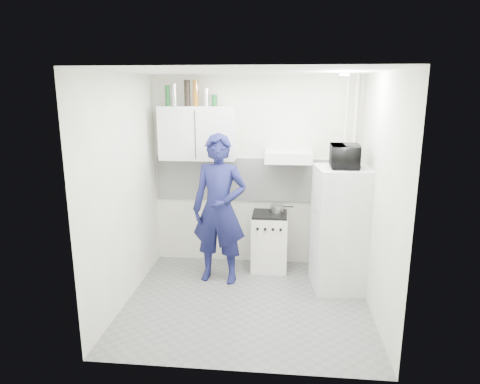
# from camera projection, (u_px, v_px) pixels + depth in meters

# --- Properties ---
(floor) EXTENTS (2.80, 2.80, 0.00)m
(floor) POSITION_uv_depth(u_px,v_px,m) (247.00, 302.00, 4.99)
(floor) COLOR slate
(floor) RESTS_ON ground
(ceiling) EXTENTS (2.80, 2.80, 0.00)m
(ceiling) POSITION_uv_depth(u_px,v_px,m) (248.00, 71.00, 4.37)
(ceiling) COLOR white
(ceiling) RESTS_ON wall_back
(wall_back) EXTENTS (2.80, 0.00, 2.80)m
(wall_back) POSITION_uv_depth(u_px,v_px,m) (255.00, 172.00, 5.88)
(wall_back) COLOR white
(wall_back) RESTS_ON floor
(wall_left) EXTENTS (0.00, 2.60, 2.60)m
(wall_left) POSITION_uv_depth(u_px,v_px,m) (124.00, 191.00, 4.81)
(wall_left) COLOR white
(wall_left) RESTS_ON floor
(wall_right) EXTENTS (0.00, 2.60, 2.60)m
(wall_right) POSITION_uv_depth(u_px,v_px,m) (378.00, 198.00, 4.54)
(wall_right) COLOR white
(wall_right) RESTS_ON floor
(person) EXTENTS (0.75, 0.54, 1.90)m
(person) POSITION_uv_depth(u_px,v_px,m) (219.00, 209.00, 5.36)
(person) COLOR #141746
(person) RESTS_ON floor
(stove) EXTENTS (0.48, 0.48, 0.76)m
(stove) POSITION_uv_depth(u_px,v_px,m) (269.00, 242.00, 5.84)
(stove) COLOR white
(stove) RESTS_ON floor
(fridge) EXTENTS (0.70, 0.70, 1.53)m
(fridge) POSITION_uv_depth(u_px,v_px,m) (341.00, 229.00, 5.20)
(fridge) COLOR white
(fridge) RESTS_ON floor
(stove_top) EXTENTS (0.46, 0.46, 0.03)m
(stove_top) POSITION_uv_depth(u_px,v_px,m) (270.00, 214.00, 5.75)
(stove_top) COLOR black
(stove_top) RESTS_ON stove
(saucepan) EXTENTS (0.17, 0.17, 0.10)m
(saucepan) POSITION_uv_depth(u_px,v_px,m) (277.00, 208.00, 5.79)
(saucepan) COLOR silver
(saucepan) RESTS_ON stove_top
(microwave) EXTENTS (0.48, 0.33, 0.26)m
(microwave) POSITION_uv_depth(u_px,v_px,m) (345.00, 156.00, 4.98)
(microwave) COLOR black
(microwave) RESTS_ON fridge
(bottle_a) EXTENTS (0.06, 0.06, 0.27)m
(bottle_a) POSITION_uv_depth(u_px,v_px,m) (168.00, 96.00, 5.58)
(bottle_a) COLOR #144C1E
(bottle_a) RESTS_ON upper_cabinet
(bottle_b) EXTENTS (0.07, 0.07, 0.28)m
(bottle_b) POSITION_uv_depth(u_px,v_px,m) (174.00, 95.00, 5.57)
(bottle_b) COLOR silver
(bottle_b) RESTS_ON upper_cabinet
(bottle_c) EXTENTS (0.08, 0.08, 0.33)m
(bottle_c) POSITION_uv_depth(u_px,v_px,m) (187.00, 93.00, 5.55)
(bottle_c) COLOR black
(bottle_c) RESTS_ON upper_cabinet
(bottle_d) EXTENTS (0.08, 0.08, 0.33)m
(bottle_d) POSITION_uv_depth(u_px,v_px,m) (196.00, 93.00, 5.54)
(bottle_d) COLOR brown
(bottle_d) RESTS_ON upper_cabinet
(canister_a) EXTENTS (0.09, 0.09, 0.22)m
(canister_a) POSITION_uv_depth(u_px,v_px,m) (206.00, 97.00, 5.54)
(canister_a) COLOR silver
(canister_a) RESTS_ON upper_cabinet
(canister_b) EXTENTS (0.08, 0.08, 0.15)m
(canister_b) POSITION_uv_depth(u_px,v_px,m) (214.00, 100.00, 5.53)
(canister_b) COLOR #144C1E
(canister_b) RESTS_ON upper_cabinet
(upper_cabinet) EXTENTS (1.00, 0.35, 0.70)m
(upper_cabinet) POSITION_uv_depth(u_px,v_px,m) (198.00, 133.00, 5.66)
(upper_cabinet) COLOR white
(upper_cabinet) RESTS_ON wall_back
(range_hood) EXTENTS (0.60, 0.50, 0.14)m
(range_hood) POSITION_uv_depth(u_px,v_px,m) (288.00, 156.00, 5.53)
(range_hood) COLOR white
(range_hood) RESTS_ON wall_back
(backsplash) EXTENTS (2.74, 0.03, 0.60)m
(backsplash) POSITION_uv_depth(u_px,v_px,m) (255.00, 180.00, 5.89)
(backsplash) COLOR white
(backsplash) RESTS_ON wall_back
(pipe_a) EXTENTS (0.05, 0.05, 2.60)m
(pipe_a) POSITION_uv_depth(u_px,v_px,m) (352.00, 175.00, 5.68)
(pipe_a) COLOR white
(pipe_a) RESTS_ON floor
(pipe_b) EXTENTS (0.04, 0.04, 2.60)m
(pipe_b) POSITION_uv_depth(u_px,v_px,m) (343.00, 175.00, 5.69)
(pipe_b) COLOR white
(pipe_b) RESTS_ON floor
(ceiling_spot_fixture) EXTENTS (0.10, 0.10, 0.02)m
(ceiling_spot_fixture) POSITION_uv_depth(u_px,v_px,m) (344.00, 74.00, 4.47)
(ceiling_spot_fixture) COLOR white
(ceiling_spot_fixture) RESTS_ON ceiling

